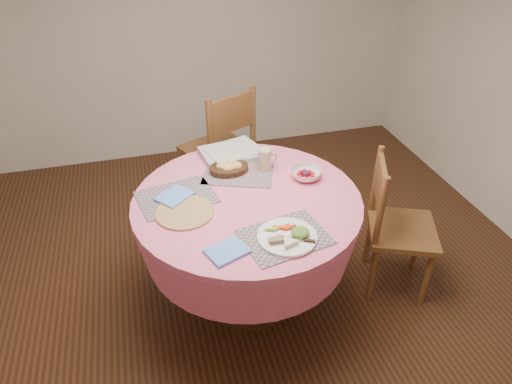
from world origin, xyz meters
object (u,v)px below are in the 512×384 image
(chair_right, at_px, (395,224))
(wicker_trivet, at_px, (185,212))
(bread_bowl, at_px, (229,167))
(latte_mug, at_px, (265,159))
(chair_back, at_px, (222,147))
(dining_table, at_px, (247,226))
(dinner_plate, at_px, (289,236))
(fruit_bowl, at_px, (306,174))

(chair_right, xyz_separation_m, wicker_trivet, (-1.23, 0.05, 0.29))
(bread_bowl, relative_size, latte_mug, 1.79)
(chair_right, height_order, latte_mug, chair_right)
(chair_back, xyz_separation_m, wicker_trivet, (-0.40, -1.07, 0.24))
(chair_right, distance_m, latte_mug, 0.87)
(dining_table, bearing_deg, bread_bowl, 97.05)
(bread_bowl, bearing_deg, dining_table, -82.95)
(dinner_plate, height_order, latte_mug, latte_mug)
(fruit_bowl, bearing_deg, wicker_trivet, -167.81)
(chair_back, bearing_deg, dining_table, 62.18)
(dinner_plate, height_order, bread_bowl, bread_bowl)
(dining_table, relative_size, dinner_plate, 4.33)
(dining_table, xyz_separation_m, latte_mug, (0.18, 0.26, 0.26))
(dining_table, relative_size, chair_back, 1.25)
(chair_right, bearing_deg, wicker_trivet, 110.97)
(bread_bowl, bearing_deg, chair_back, 82.51)
(wicker_trivet, distance_m, latte_mug, 0.61)
(chair_back, xyz_separation_m, bread_bowl, (-0.10, -0.74, 0.27))
(latte_mug, bearing_deg, wicker_trivet, -149.05)
(fruit_bowl, bearing_deg, dining_table, -164.24)
(dining_table, height_order, bread_bowl, bread_bowl)
(dining_table, relative_size, bread_bowl, 5.39)
(dining_table, relative_size, fruit_bowl, 5.69)
(dining_table, bearing_deg, fruit_bowl, 15.76)
(dining_table, bearing_deg, latte_mug, 56.03)
(fruit_bowl, bearing_deg, chair_back, 108.74)
(chair_right, relative_size, latte_mug, 6.92)
(dining_table, bearing_deg, chair_right, -6.18)
(chair_right, bearing_deg, chair_back, 59.48)
(chair_back, relative_size, bread_bowl, 4.31)
(wicker_trivet, bearing_deg, chair_right, -2.18)
(wicker_trivet, relative_size, dinner_plate, 1.05)
(latte_mug, bearing_deg, bread_bowl, 173.75)
(chair_back, relative_size, dinner_plate, 3.47)
(chair_right, bearing_deg, latte_mug, 86.37)
(wicker_trivet, height_order, latte_mug, latte_mug)
(wicker_trivet, distance_m, dinner_plate, 0.56)
(dining_table, distance_m, fruit_bowl, 0.45)
(latte_mug, bearing_deg, dining_table, -123.97)
(dinner_plate, distance_m, latte_mug, 0.65)
(chair_back, bearing_deg, latte_mug, 74.19)
(chair_right, bearing_deg, dinner_plate, 133.58)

